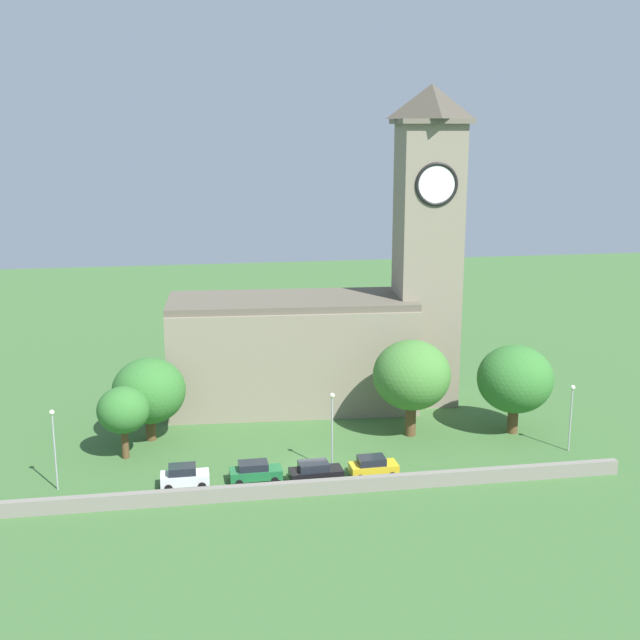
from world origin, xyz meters
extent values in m
plane|color=#3D6633|center=(0.00, 15.00, 0.00)|extent=(200.00, 200.00, 0.00)
cube|color=gray|center=(0.64, 17.70, 5.60)|extent=(26.73, 12.58, 11.19)
cube|color=#5C5547|center=(0.64, 17.70, 11.54)|extent=(26.68, 11.70, 0.70)
cube|color=gray|center=(15.27, 16.82, 14.99)|extent=(6.77, 6.77, 29.98)
cube|color=#675F4F|center=(15.27, 16.82, 30.23)|extent=(7.85, 7.85, 0.50)
pyramid|color=#484338|center=(15.27, 16.82, 32.23)|extent=(7.11, 7.11, 3.52)
cylinder|color=white|center=(15.08, 13.57, 23.98)|extent=(4.09, 0.37, 4.09)
torus|color=black|center=(15.08, 13.57, 23.98)|extent=(4.48, 0.64, 4.46)
cylinder|color=white|center=(18.52, 16.62, 23.98)|extent=(0.37, 4.09, 4.09)
torus|color=black|center=(18.52, 16.62, 23.98)|extent=(0.64, 4.48, 4.46)
cube|color=gray|center=(0.00, -5.43, 0.62)|extent=(52.59, 0.70, 1.25)
cube|color=silver|center=(-11.08, -2.15, 0.78)|extent=(4.07, 1.87, 0.87)
cube|color=#1E232B|center=(-11.28, -2.15, 1.57)|extent=(2.28, 1.64, 0.69)
cylinder|color=black|center=(-9.70, -1.21, 0.35)|extent=(0.70, 0.34, 0.70)
cylinder|color=black|center=(-9.69, -3.06, 0.35)|extent=(0.70, 0.34, 0.70)
cylinder|color=black|center=(-12.46, -1.23, 0.35)|extent=(0.70, 0.34, 0.70)
cylinder|color=black|center=(-12.45, -3.08, 0.35)|extent=(0.70, 0.34, 0.70)
cube|color=#1E6B38|center=(-5.07, -1.98, 0.72)|extent=(4.50, 1.91, 0.80)
cube|color=#1E232B|center=(-5.29, -1.99, 1.43)|extent=(2.53, 1.65, 0.63)
cylinder|color=black|center=(-3.57, -1.04, 0.32)|extent=(0.64, 0.34, 0.64)
cylinder|color=black|center=(-3.53, -2.86, 0.32)|extent=(0.64, 0.34, 0.64)
cylinder|color=black|center=(-6.61, -1.10, 0.32)|extent=(0.64, 0.34, 0.64)
cylinder|color=black|center=(-6.57, -2.92, 0.32)|extent=(0.64, 0.34, 0.64)
cube|color=black|center=(-0.01, -3.03, 0.76)|extent=(4.62, 2.13, 0.84)
cube|color=#1E232B|center=(-0.23, -3.04, 1.51)|extent=(2.62, 1.80, 0.67)
cylinder|color=black|center=(1.48, -2.00, 0.34)|extent=(0.69, 0.38, 0.67)
cylinder|color=black|center=(1.58, -3.89, 0.34)|extent=(0.69, 0.38, 0.67)
cylinder|color=black|center=(-1.59, -2.16, 0.34)|extent=(0.69, 0.38, 0.67)
cylinder|color=black|center=(-1.49, -4.05, 0.34)|extent=(0.69, 0.38, 0.67)
cube|color=gold|center=(5.13, -2.63, 0.74)|extent=(4.21, 2.00, 0.82)
cube|color=#1E232B|center=(4.93, -2.64, 1.48)|extent=(2.37, 1.72, 0.65)
cylinder|color=black|center=(6.52, -1.65, 0.33)|extent=(0.67, 0.36, 0.66)
cylinder|color=black|center=(6.57, -3.53, 0.33)|extent=(0.67, 0.36, 0.66)
cylinder|color=black|center=(3.69, -1.73, 0.33)|extent=(0.67, 0.36, 0.66)
cylinder|color=black|center=(3.75, -3.61, 0.33)|extent=(0.67, 0.36, 0.66)
cylinder|color=#9EA0A5|center=(-21.65, -0.93, 3.30)|extent=(0.14, 0.14, 6.60)
sphere|color=#F4EFCC|center=(-21.65, -0.93, 6.82)|extent=(0.44, 0.44, 0.44)
cylinder|color=#9EA0A5|center=(1.77, -0.85, 3.38)|extent=(0.14, 0.14, 6.77)
sphere|color=#F4EFCC|center=(1.77, -0.85, 6.99)|extent=(0.44, 0.44, 0.44)
cylinder|color=#9EA0A5|center=(24.51, 0.03, 3.00)|extent=(0.14, 0.14, 6.01)
sphere|color=#F4EFCC|center=(24.51, 0.03, 6.23)|extent=(0.44, 0.44, 0.44)
cylinder|color=brown|center=(-14.27, 9.27, 1.19)|extent=(0.98, 0.98, 2.38)
ellipsoid|color=#33702D|center=(-14.27, 9.27, 5.01)|extent=(7.01, 7.01, 6.31)
cylinder|color=brown|center=(21.13, 5.38, 1.40)|extent=(1.04, 1.04, 2.80)
ellipsoid|color=#33702D|center=(21.13, 5.38, 5.58)|extent=(7.42, 7.42, 6.68)
cylinder|color=brown|center=(10.92, 6.36, 1.68)|extent=(1.06, 1.06, 3.37)
ellipsoid|color=#427A33|center=(10.92, 6.36, 6.20)|extent=(7.56, 7.56, 6.81)
cylinder|color=brown|center=(-16.44, 5.06, 1.44)|extent=(0.66, 0.66, 2.88)
ellipsoid|color=#33702D|center=(-16.44, 5.06, 4.65)|extent=(4.73, 4.73, 4.26)
camera|label=1|loc=(-10.37, -67.70, 29.62)|focal=46.25mm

